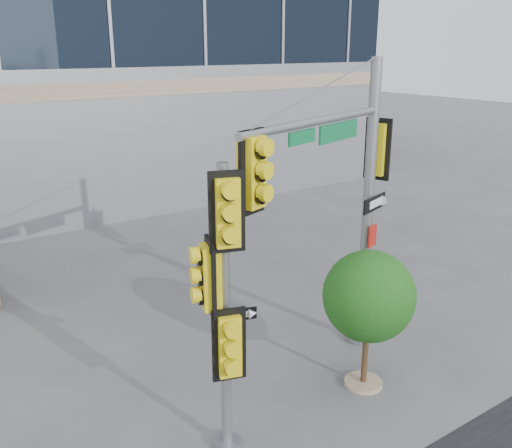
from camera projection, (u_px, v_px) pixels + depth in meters
ground at (308, 411)px, 11.14m from camera, size 120.00×120.00×0.00m
main_signal_pole at (344, 185)px, 11.68m from camera, size 4.96×1.99×6.61m
secondary_signal_pole at (223, 294)px, 9.14m from camera, size 0.89×0.82×5.14m
street_tree at (369, 299)px, 11.45m from camera, size 1.91×1.86×2.97m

